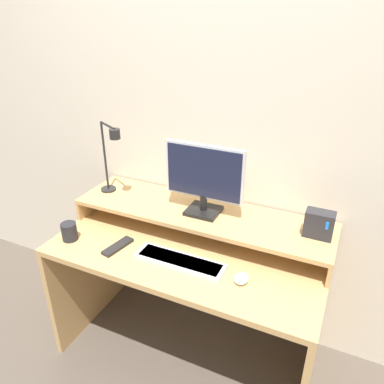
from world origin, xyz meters
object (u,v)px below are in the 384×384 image
keyboard (180,261)px  remote_control (118,246)px  router_dock (319,224)px  mouse (241,279)px  desk_lamp (111,154)px  mug (69,232)px  monitor (204,178)px

keyboard → remote_control: bearing=-176.2°
router_dock → mouse: 0.43m
desk_lamp → router_dock: 1.10m
router_dock → mug: size_ratio=1.39×
desk_lamp → mug: bearing=-102.2°
remote_control → mug: mug is taller
mug → monitor: bearing=30.0°
keyboard → mug: bearing=-174.0°
mouse → desk_lamp: bearing=162.9°
mouse → mug: mug is taller
desk_lamp → keyboard: 0.68m
router_dock → keyboard: bearing=-152.0°
router_dock → mouse: (-0.26, -0.30, -0.17)m
desk_lamp → router_dock: (1.08, 0.05, -0.18)m
remote_control → mug: size_ratio=1.94×
desk_lamp → mouse: 0.93m
router_dock → keyboard: router_dock is taller
keyboard → mouse: mouse is taller
keyboard → remote_control: (-0.33, -0.02, -0.00)m
mouse → mug: (-0.89, -0.06, 0.03)m
monitor → mouse: 0.51m
mouse → remote_control: bearing=-178.6°
router_dock → mug: 1.21m
desk_lamp → mouse: desk_lamp is taller
mouse → mug: size_ratio=0.86×
mug → remote_control: bearing=8.7°
keyboard → monitor: bearing=90.5°
monitor → mug: monitor is taller
mouse → mug: 0.90m
remote_control → monitor: bearing=42.5°
router_dock → mouse: router_dock is taller
mouse → mug: bearing=-176.4°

